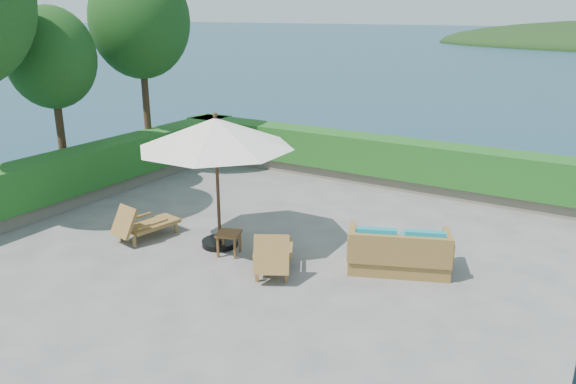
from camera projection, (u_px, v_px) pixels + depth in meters
The scene contains 14 objects.
ground at pixel (255, 251), 11.47m from camera, with size 12.00×12.00×0.00m, color gray.
foundation at pixel (257, 318), 11.95m from camera, with size 12.00×12.00×3.00m, color #5A5348.
ocean at pixel (258, 375), 12.40m from camera, with size 600.00×600.00×0.00m, color #173749.
planter_wall_far at pixel (366, 176), 15.97m from camera, with size 12.00×0.60×0.36m, color slate.
planter_wall_left at pixel (72, 198), 14.17m from camera, with size 0.60×12.00×0.36m, color slate.
hedge_far at pixel (367, 154), 15.77m from camera, with size 12.40×0.90×1.00m, color #1C4614.
hedge_left at pixel (69, 172), 13.97m from camera, with size 0.90×12.40×1.00m, color #1C4614.
tree_mid at pixel (51, 58), 13.93m from camera, with size 2.20×2.20×4.83m.
tree_far at pixel (140, 21), 15.67m from camera, with size 2.80×2.80×6.03m.
patio_umbrella at pixel (216, 134), 11.01m from camera, with size 4.14×4.14×2.81m.
lounge_left at pixel (143, 224), 12.00m from camera, with size 0.84×1.51×0.82m.
lounge_right at pixel (273, 253), 10.47m from camera, with size 1.31×1.67×0.90m.
side_table at pixel (229, 236), 11.19m from camera, with size 0.57×0.57×0.48m.
wicker_loveseat at pixel (399, 253), 10.51m from camera, with size 2.11×1.61×0.93m.
Camera 1 is at (6.03, -8.67, 4.70)m, focal length 35.00 mm.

